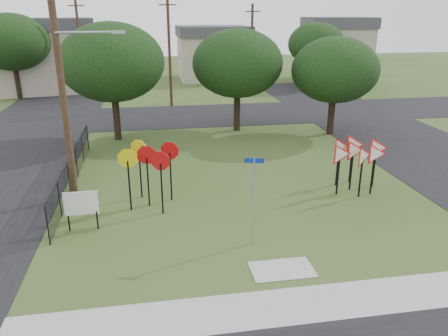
# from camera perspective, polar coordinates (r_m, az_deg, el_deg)

# --- Properties ---
(ground) EXTENTS (140.00, 140.00, 0.00)m
(ground) POSITION_cam_1_polar(r_m,az_deg,el_deg) (16.37, 5.13, -8.60)
(ground) COLOR #2F471A
(sidewalk) EXTENTS (30.00, 1.60, 0.02)m
(sidewalk) POSITION_cam_1_polar(r_m,az_deg,el_deg) (12.98, 10.00, -17.17)
(sidewalk) COLOR #96988F
(sidewalk) RESTS_ON ground
(planting_strip) EXTENTS (30.00, 0.80, 0.02)m
(planting_strip) POSITION_cam_1_polar(r_m,az_deg,el_deg) (12.12, 11.98, -20.46)
(planting_strip) COLOR #2F471A
(planting_strip) RESTS_ON ground
(street_left) EXTENTS (8.00, 50.00, 0.02)m
(street_left) POSITION_cam_1_polar(r_m,az_deg,el_deg) (26.41, -27.19, 0.43)
(street_left) COLOR black
(street_left) RESTS_ON ground
(street_right) EXTENTS (8.00, 50.00, 0.02)m
(street_right) POSITION_cam_1_polar(r_m,az_deg,el_deg) (29.70, 23.00, 3.02)
(street_right) COLOR black
(street_right) RESTS_ON ground
(street_far) EXTENTS (60.00, 8.00, 0.02)m
(street_far) POSITION_cam_1_polar(r_m,az_deg,el_deg) (34.98, -3.18, 6.90)
(street_far) COLOR black
(street_far) RESTS_ON ground
(curb_pad) EXTENTS (2.00, 1.20, 0.02)m
(curb_pad) POSITION_cam_1_polar(r_m,az_deg,el_deg) (14.38, 7.59, -13.01)
(curb_pad) COLOR #96988F
(curb_pad) RESTS_ON ground
(street_name_sign) EXTENTS (0.65, 0.17, 3.19)m
(street_name_sign) POSITION_cam_1_polar(r_m,az_deg,el_deg) (14.93, 3.84, -3.71)
(street_name_sign) COLOR #94979C
(street_name_sign) RESTS_ON ground
(stop_sign_cluster) EXTENTS (2.51, 2.21, 2.66)m
(stop_sign_cluster) POSITION_cam_1_polar(r_m,az_deg,el_deg) (18.19, -9.77, 0.87)
(stop_sign_cluster) COLOR black
(stop_sign_cluster) RESTS_ON ground
(yield_sign_cluster) EXTENTS (3.10, 2.21, 2.42)m
(yield_sign_cluster) POSITION_cam_1_polar(r_m,az_deg,el_deg) (20.50, 16.96, 1.91)
(yield_sign_cluster) COLOR black
(yield_sign_cluster) RESTS_ON ground
(info_board) EXTENTS (1.24, 0.06, 1.55)m
(info_board) POSITION_cam_1_polar(r_m,az_deg,el_deg) (17.02, -18.15, -4.57)
(info_board) COLOR black
(info_board) RESTS_ON ground
(utility_pole_main) EXTENTS (3.55, 0.33, 10.00)m
(utility_pole_main) POSITION_cam_1_polar(r_m,az_deg,el_deg) (18.88, -20.33, 10.81)
(utility_pole_main) COLOR #452F1F
(utility_pole_main) RESTS_ON ground
(far_pole_a) EXTENTS (1.40, 0.24, 9.00)m
(far_pole_a) POSITION_cam_1_polar(r_m,az_deg,el_deg) (38.08, -7.13, 14.82)
(far_pole_a) COLOR #452F1F
(far_pole_a) RESTS_ON ground
(far_pole_b) EXTENTS (1.40, 0.24, 8.50)m
(far_pole_b) POSITION_cam_1_polar(r_m,az_deg,el_deg) (43.18, 3.63, 15.15)
(far_pole_b) COLOR #452F1F
(far_pole_b) RESTS_ON ground
(far_pole_c) EXTENTS (1.40, 0.24, 9.00)m
(far_pole_c) POSITION_cam_1_polar(r_m,az_deg,el_deg) (44.44, -18.26, 14.70)
(far_pole_c) COLOR #452F1F
(far_pole_c) RESTS_ON ground
(fence_run) EXTENTS (0.05, 11.55, 1.50)m
(fence_run) POSITION_cam_1_polar(r_m,az_deg,el_deg) (21.65, -19.14, -0.18)
(fence_run) COLOR black
(fence_run) RESTS_ON ground
(house_left) EXTENTS (10.58, 8.88, 7.20)m
(house_left) POSITION_cam_1_polar(r_m,az_deg,el_deg) (49.14, -22.24, 13.52)
(house_left) COLOR #B4A791
(house_left) RESTS_ON ground
(house_mid) EXTENTS (8.40, 8.40, 6.20)m
(house_mid) POSITION_cam_1_polar(r_m,az_deg,el_deg) (54.66, -1.47, 14.87)
(house_mid) COLOR #B4A791
(house_mid) RESTS_ON ground
(house_right) EXTENTS (8.30, 8.30, 7.20)m
(house_right) POSITION_cam_1_polar(r_m,az_deg,el_deg) (54.63, 14.38, 14.81)
(house_right) COLOR #B4A791
(house_right) RESTS_ON ground
(tree_near_left) EXTENTS (6.40, 6.40, 7.27)m
(tree_near_left) POSITION_cam_1_polar(r_m,az_deg,el_deg) (28.13, -14.44, 13.22)
(tree_near_left) COLOR black
(tree_near_left) RESTS_ON ground
(tree_near_mid) EXTENTS (6.00, 6.00, 6.80)m
(tree_near_mid) POSITION_cam_1_polar(r_m,az_deg,el_deg) (29.66, 1.77, 13.49)
(tree_near_mid) COLOR black
(tree_near_mid) RESTS_ON ground
(tree_near_right) EXTENTS (5.60, 5.60, 6.33)m
(tree_near_right) POSITION_cam_1_polar(r_m,az_deg,el_deg) (29.60, 14.29, 12.29)
(tree_near_right) COLOR black
(tree_near_right) RESTS_ON ground
(tree_far_left) EXTENTS (6.80, 6.80, 7.73)m
(tree_far_left) POSITION_cam_1_polar(r_m,az_deg,el_deg) (45.63, -26.03, 14.56)
(tree_far_left) COLOR black
(tree_far_left) RESTS_ON ground
(tree_far_right) EXTENTS (6.00, 6.00, 6.80)m
(tree_far_right) POSITION_cam_1_polar(r_m,az_deg,el_deg) (49.35, 11.96, 15.57)
(tree_far_right) COLOR black
(tree_far_right) RESTS_ON ground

